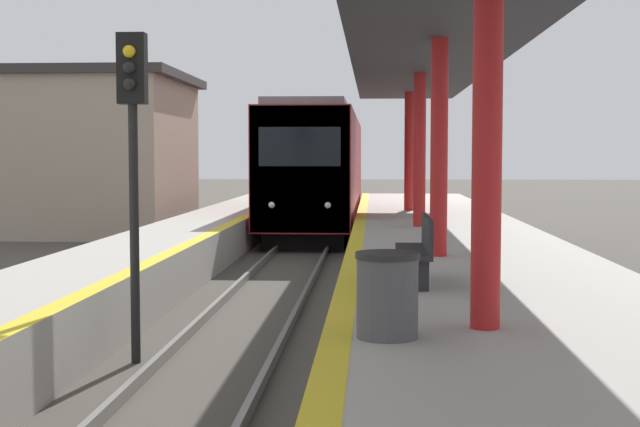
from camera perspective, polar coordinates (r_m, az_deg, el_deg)
The scene contains 6 objects.
train at distance 33.74m, azimuth 0.04°, elevation 2.89°, with size 2.78×19.47×4.32m.
signal_mid at distance 11.64m, azimuth -11.90°, elevation 5.07°, with size 0.36×0.31×4.24m.
station_canopy at distance 15.64m, azimuth 7.69°, elevation 10.91°, with size 3.24×32.52×3.95m.
trash_bin at distance 8.56m, azimuth 4.33°, elevation -5.21°, with size 0.62×0.62×0.82m.
bench at distance 12.17m, azimuth 6.29°, elevation -2.21°, with size 0.44×1.69×0.92m.
station_building at distance 33.22m, azimuth -19.60°, elevation 3.67°, with size 13.09×7.32×5.52m.
Camera 1 is at (2.00, -1.11, 2.68)m, focal length 50.00 mm.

